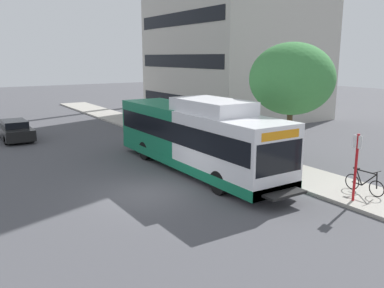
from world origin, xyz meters
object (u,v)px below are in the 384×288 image
transit_bus (195,137)px  street_tree_near_stop (292,79)px  bicycle_parked (364,183)px  bus_stop_sign_pole (356,162)px  parked_car_far_lane (15,130)px

transit_bus → street_tree_near_stop: (4.45, -1.92, 2.76)m
bicycle_parked → transit_bus: bearing=117.8°
transit_bus → bicycle_parked: bearing=-62.2°
street_tree_near_stop → bus_stop_sign_pole: bearing=-110.2°
bus_stop_sign_pole → parked_car_far_lane: bearing=113.3°
street_tree_near_stop → parked_car_far_lane: street_tree_near_stop is taller
transit_bus → parked_car_far_lane: (-6.15, 12.94, -1.04)m
bus_stop_sign_pole → street_tree_near_stop: street_tree_near_stop is taller
transit_bus → street_tree_near_stop: street_tree_near_stop is taller
bus_stop_sign_pole → bicycle_parked: (1.11, 0.30, -1.09)m
transit_bus → street_tree_near_stop: bearing=-23.3°
bus_stop_sign_pole → bicycle_parked: 1.58m
transit_bus → parked_car_far_lane: size_ratio=2.72×
parked_car_far_lane → bicycle_parked: bearing=-63.7°
transit_bus → bicycle_parked: size_ratio=6.96×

